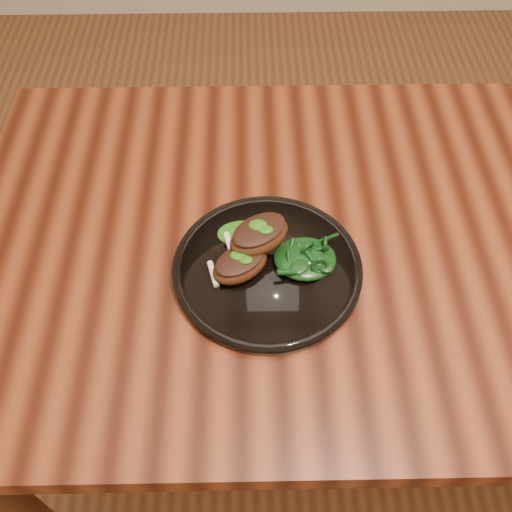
{
  "coord_description": "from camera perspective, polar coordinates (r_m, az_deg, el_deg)",
  "views": [
    {
      "loc": [
        -0.32,
        -0.6,
        1.49
      ],
      "look_at": [
        -0.31,
        -0.07,
        0.78
      ],
      "focal_mm": 40.0,
      "sensor_mm": 36.0,
      "label": 1
    }
  ],
  "objects": [
    {
      "name": "herb_smear",
      "position": [
        0.93,
        -1.25,
        2.26
      ],
      "size": [
        0.09,
        0.06,
        0.01
      ],
      "primitive_type": "ellipsoid",
      "color": "#144C08",
      "rests_on": "plate"
    },
    {
      "name": "plate",
      "position": [
        0.9,
        1.15,
        -1.26
      ],
      "size": [
        0.3,
        0.3,
        0.02
      ],
      "color": "black",
      "rests_on": "desk"
    },
    {
      "name": "lamb_chop_back",
      "position": [
        0.88,
        0.27,
        2.13
      ],
      "size": [
        0.12,
        0.11,
        0.05
      ],
      "color": "#47200D",
      "rests_on": "plate"
    },
    {
      "name": "greens_heap",
      "position": [
        0.88,
        4.95,
        -0.02
      ],
      "size": [
        0.1,
        0.09,
        0.04
      ],
      "color": "black",
      "rests_on": "plate"
    },
    {
      "name": "lamb_chop_front",
      "position": [
        0.87,
        -1.64,
        -0.79
      ],
      "size": [
        0.11,
        0.1,
        0.04
      ],
      "color": "#47200D",
      "rests_on": "plate"
    },
    {
      "name": "desk",
      "position": [
        1.07,
        16.92,
        -0.42
      ],
      "size": [
        1.6,
        0.8,
        0.75
      ],
      "color": "black",
      "rests_on": "ground"
    }
  ]
}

